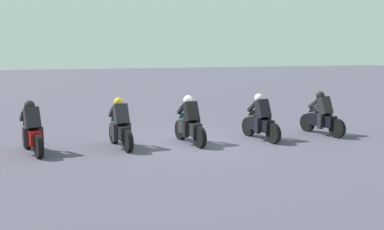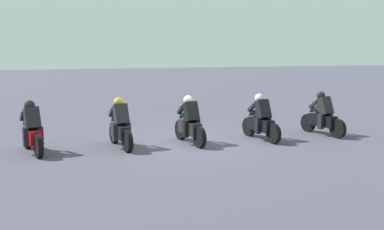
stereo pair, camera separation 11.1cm
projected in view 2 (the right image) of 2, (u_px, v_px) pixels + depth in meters
The scene contains 6 objects.
ground_plane at pixel (192, 143), 14.15m from camera, with size 120.00×120.00×0.00m, color #4C4659.
rider_lane_a at pixel (323, 117), 15.43m from camera, with size 2.04×0.60×1.51m.
rider_lane_b at pixel (261, 121), 14.57m from camera, with size 2.04×0.57×1.51m.
rider_lane_c at pixel (190, 124), 13.97m from camera, with size 2.04×0.57×1.51m.
rider_lane_d at pixel (120, 127), 13.40m from camera, with size 2.04×0.57×1.51m.
rider_lane_e at pixel (32, 131), 12.66m from camera, with size 2.02×0.66×1.51m.
Camera 2 is at (-13.09, 4.59, 2.90)m, focal length 41.76 mm.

